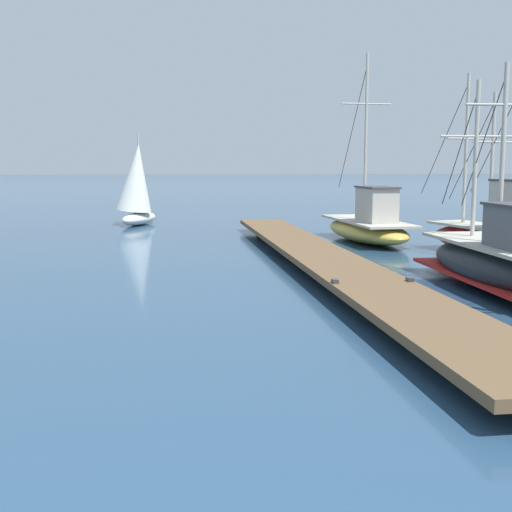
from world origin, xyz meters
TOP-DOWN VIEW (x-y plane):
  - floating_dock at (4.84, 15.85)m, footprint 2.17×23.36m
  - fishing_boat_0 at (8.22, 21.97)m, footprint 2.30×6.74m
  - fishing_boat_1 at (8.21, 12.13)m, footprint 2.35×6.98m
  - fishing_boat_3 at (10.84, 17.34)m, footprint 2.64×7.24m
  - distant_sailboat at (-0.40, 30.43)m, footprint 2.44×3.49m

SIDE VIEW (x-z plane):
  - floating_dock at x=4.84m, z-range 0.10..0.63m
  - fishing_boat_0 at x=8.22m, z-range -2.83..4.07m
  - fishing_boat_1 at x=8.21m, z-range -1.89..3.25m
  - fishing_boat_3 at x=10.84m, z-range -2.67..4.13m
  - distant_sailboat at x=-0.40m, z-range -0.28..4.02m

